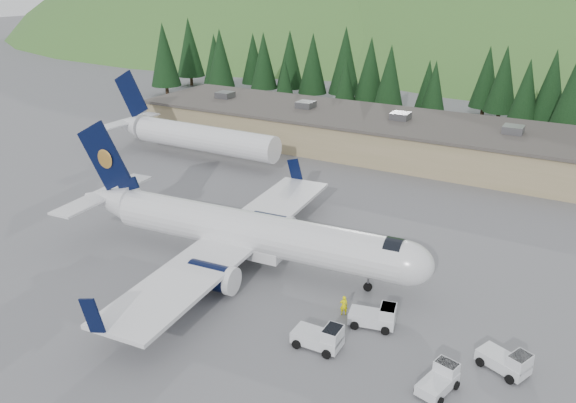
# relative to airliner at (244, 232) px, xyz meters

# --- Properties ---
(ground) EXTENTS (600.00, 600.00, 0.00)m
(ground) POSITION_rel_airliner_xyz_m (1.01, 0.08, -3.07)
(ground) COLOR #58585D
(airliner) EXTENTS (34.73, 32.61, 11.52)m
(airliner) POSITION_rel_airliner_xyz_m (0.00, 0.00, 0.00)
(airliner) COLOR white
(airliner) RESTS_ON ground
(second_airliner) EXTENTS (27.50, 11.00, 10.05)m
(second_airliner) POSITION_rel_airliner_xyz_m (-23.91, 22.08, 0.25)
(second_airliner) COLOR white
(second_airliner) RESTS_ON ground
(baggage_tug_a) EXTENTS (3.46, 2.13, 1.83)m
(baggage_tug_a) POSITION_rel_airliner_xyz_m (11.44, -7.65, -2.25)
(baggage_tug_a) COLOR silver
(baggage_tug_a) RESTS_ON ground
(baggage_tug_b) EXTENTS (3.61, 2.88, 1.73)m
(baggage_tug_b) POSITION_rel_airliner_xyz_m (23.07, -4.01, -2.30)
(baggage_tug_b) COLOR silver
(baggage_tug_b) RESTS_ON ground
(baggage_tug_c) EXTENTS (2.37, 3.24, 1.58)m
(baggage_tug_c) POSITION_rel_airliner_xyz_m (19.70, -7.78, -2.36)
(baggage_tug_c) COLOR silver
(baggage_tug_c) RESTS_ON ground
(terminal_building) EXTENTS (71.00, 17.00, 6.10)m
(terminal_building) POSITION_rel_airliner_xyz_m (-4.00, 38.08, -0.45)
(terminal_building) COLOR #91835A
(terminal_building) RESTS_ON ground
(baggage_tug_d) EXTENTS (3.63, 2.60, 1.79)m
(baggage_tug_d) POSITION_rel_airliner_xyz_m (13.80, -3.35, -2.27)
(baggage_tug_d) COLOR silver
(baggage_tug_d) RESTS_ON ground
(ramp_worker) EXTENTS (0.70, 0.62, 1.62)m
(ramp_worker) POSITION_rel_airliner_xyz_m (11.10, -3.17, -2.26)
(ramp_worker) COLOR #F7F102
(ramp_worker) RESTS_ON ground
(tree_line) EXTENTS (111.70, 19.18, 14.20)m
(tree_line) POSITION_rel_airliner_xyz_m (-7.91, 61.86, 4.63)
(tree_line) COLOR black
(tree_line) RESTS_ON ground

